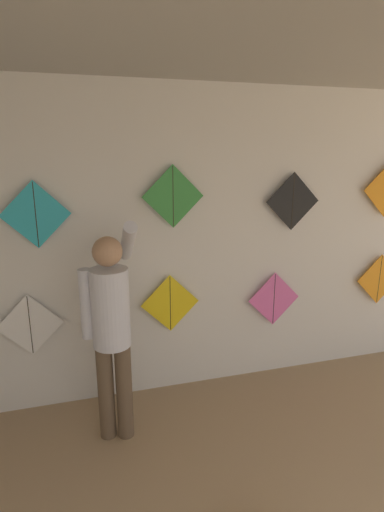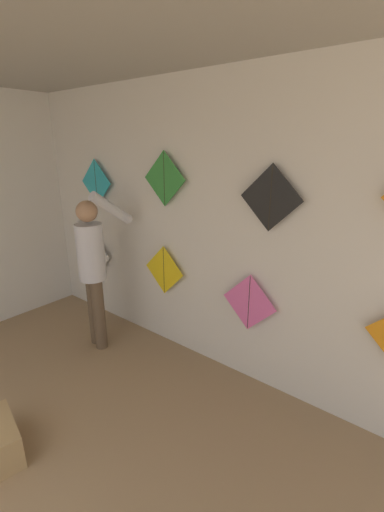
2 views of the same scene
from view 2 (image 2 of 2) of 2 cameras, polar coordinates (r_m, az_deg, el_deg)
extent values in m
cube|color=silver|center=(3.29, 3.05, 4.32)|extent=(5.87, 0.06, 2.80)
cylinder|color=brown|center=(4.06, -16.01, -8.65)|extent=(0.13, 0.13, 0.81)
cylinder|color=brown|center=(3.94, -15.21, -9.44)|extent=(0.13, 0.13, 0.81)
cylinder|color=silver|center=(3.74, -16.53, 0.62)|extent=(0.29, 0.29, 0.60)
sphere|color=tan|center=(3.64, -17.14, 7.13)|extent=(0.22, 0.22, 0.22)
cylinder|color=silver|center=(3.89, -17.53, 1.70)|extent=(0.10, 0.10, 0.54)
cylinder|color=silver|center=(3.60, -13.28, 7.73)|extent=(0.10, 0.50, 0.39)
cube|color=white|center=(4.60, -15.69, 0.27)|extent=(0.54, 0.01, 0.54)
cylinder|color=black|center=(4.60, -15.71, 0.26)|extent=(0.01, 0.01, 0.52)
cube|color=yellow|center=(3.71, -4.69, -2.38)|extent=(0.54, 0.01, 0.54)
cylinder|color=black|center=(3.71, -4.71, -2.39)|extent=(0.01, 0.01, 0.52)
cube|color=pink|center=(3.16, 9.48, -7.67)|extent=(0.54, 0.01, 0.54)
cylinder|color=black|center=(3.16, 9.46, -7.69)|extent=(0.01, 0.01, 0.52)
cube|color=#28B2C6|center=(4.31, -15.71, 11.73)|extent=(0.54, 0.01, 0.54)
cylinder|color=black|center=(4.31, -15.73, 11.73)|extent=(0.01, 0.01, 0.52)
cube|color=#338C38|center=(3.46, -4.63, 12.70)|extent=(0.54, 0.01, 0.54)
cylinder|color=black|center=(3.46, -4.66, 12.70)|extent=(0.01, 0.01, 0.52)
cube|color=black|center=(2.82, 12.98, 9.39)|extent=(0.54, 0.01, 0.54)
cylinder|color=black|center=(2.82, 12.96, 9.38)|extent=(0.01, 0.01, 0.52)
camera|label=1|loc=(3.24, -67.41, 8.08)|focal=28.00mm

